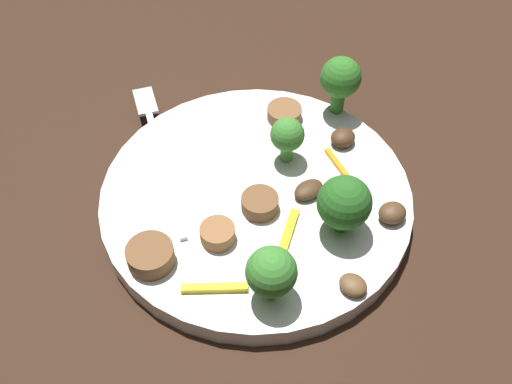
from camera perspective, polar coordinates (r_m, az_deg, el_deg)
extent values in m
plane|color=black|center=(0.50, 0.00, -1.30)|extent=(1.40, 1.40, 0.00)
cylinder|color=white|center=(0.50, 0.00, -0.66)|extent=(0.25, 0.25, 0.02)
cube|color=silver|center=(0.51, -8.55, 1.97)|extent=(0.14, 0.02, 0.00)
cube|color=silver|center=(0.57, -10.33, 8.35)|extent=(0.04, 0.02, 0.00)
cylinder|color=#296420|center=(0.46, 7.99, -2.65)|extent=(0.01, 0.01, 0.02)
sphere|color=#235B1E|center=(0.45, 8.28, -0.99)|extent=(0.04, 0.04, 0.04)
cylinder|color=#408630|center=(0.51, 2.88, 3.96)|extent=(0.01, 0.01, 0.02)
sphere|color=#387A2D|center=(0.50, 2.96, 5.40)|extent=(0.03, 0.03, 0.03)
cylinder|color=#347525|center=(0.55, 7.69, 8.71)|extent=(0.01, 0.01, 0.03)
sphere|color=#2D6B23|center=(0.54, 7.96, 10.62)|extent=(0.04, 0.04, 0.04)
cylinder|color=#408630|center=(0.43, 1.40, -8.93)|extent=(0.01, 0.01, 0.02)
sphere|color=#387A2D|center=(0.41, 1.45, -7.49)|extent=(0.04, 0.04, 0.04)
cylinder|color=brown|center=(0.55, 2.68, 7.39)|extent=(0.04, 0.04, 0.01)
cylinder|color=brown|center=(0.47, 0.11, -1.11)|extent=(0.04, 0.04, 0.01)
cylinder|color=brown|center=(0.46, -3.62, -3.92)|extent=(0.03, 0.03, 0.01)
cylinder|color=brown|center=(0.45, -9.87, -5.88)|extent=(0.04, 0.04, 0.01)
ellipsoid|color=#422B19|center=(0.53, 8.14, 5.08)|extent=(0.03, 0.03, 0.01)
ellipsoid|color=#422B19|center=(0.49, 4.95, 0.21)|extent=(0.03, 0.03, 0.01)
ellipsoid|color=brown|center=(0.44, 9.09, -8.60)|extent=(0.03, 0.03, 0.01)
ellipsoid|color=#4C331E|center=(0.48, 12.66, -1.92)|extent=(0.03, 0.03, 0.01)
cube|color=orange|center=(0.51, 8.05, 2.05)|extent=(0.05, 0.02, 0.00)
cube|color=yellow|center=(0.44, -3.93, -8.96)|extent=(0.01, 0.05, 0.00)
cube|color=yellow|center=(0.46, 2.85, -4.35)|extent=(0.05, 0.03, 0.00)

